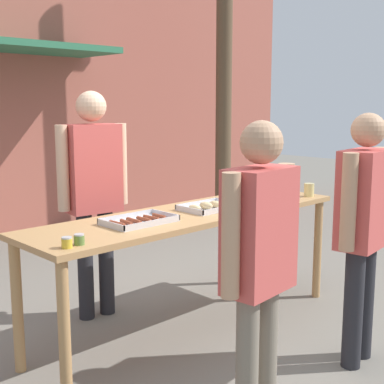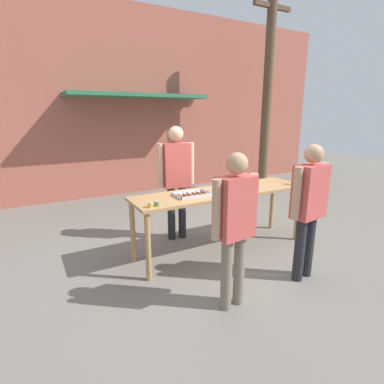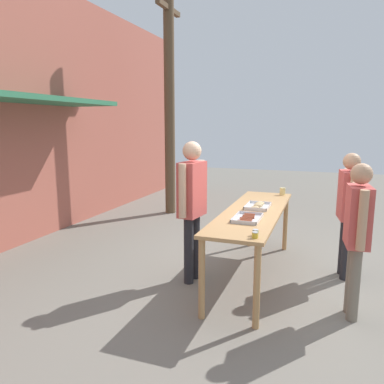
% 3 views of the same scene
% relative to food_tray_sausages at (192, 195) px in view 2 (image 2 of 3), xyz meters
% --- Properties ---
extents(ground_plane, '(24.00, 24.00, 0.00)m').
position_rel_food_tray_sausages_xyz_m(ground_plane, '(0.53, 0.02, -0.93)').
color(ground_plane, slate).
extents(building_facade_back, '(12.00, 1.11, 4.50)m').
position_rel_food_tray_sausages_xyz_m(building_facade_back, '(0.53, 4.00, 1.32)').
color(building_facade_back, '#A85647').
rests_on(building_facade_back, ground).
extents(serving_table, '(2.68, 0.71, 0.92)m').
position_rel_food_tray_sausages_xyz_m(serving_table, '(0.53, 0.02, -0.12)').
color(serving_table, tan).
rests_on(serving_table, ground).
extents(food_tray_sausages, '(0.48, 0.30, 0.04)m').
position_rel_food_tray_sausages_xyz_m(food_tray_sausages, '(0.00, 0.00, 0.00)').
color(food_tray_sausages, silver).
rests_on(food_tray_sausages, serving_table).
extents(food_tray_buns, '(0.45, 0.30, 0.06)m').
position_rel_food_tray_sausages_xyz_m(food_tray_buns, '(0.70, -0.00, 0.01)').
color(food_tray_buns, silver).
rests_on(food_tray_buns, serving_table).
extents(condiment_jar_mustard, '(0.06, 0.06, 0.06)m').
position_rel_food_tray_sausages_xyz_m(condiment_jar_mustard, '(-0.68, -0.22, 0.02)').
color(condiment_jar_mustard, gold).
rests_on(condiment_jar_mustard, serving_table).
extents(condiment_jar_ketchup, '(0.06, 0.06, 0.06)m').
position_rel_food_tray_sausages_xyz_m(condiment_jar_ketchup, '(-0.60, -0.21, 0.02)').
color(condiment_jar_ketchup, '#567A38').
rests_on(condiment_jar_ketchup, serving_table).
extents(beer_cup, '(0.09, 0.09, 0.12)m').
position_rel_food_tray_sausages_xyz_m(beer_cup, '(1.72, -0.21, 0.04)').
color(beer_cup, '#DBC67A').
rests_on(beer_cup, serving_table).
extents(person_server_behind_table, '(0.59, 0.28, 1.82)m').
position_rel_food_tray_sausages_xyz_m(person_server_behind_table, '(0.14, 0.74, 0.16)').
color(person_server_behind_table, '#232328').
rests_on(person_server_behind_table, ground).
extents(person_customer_holding_hotdog, '(0.57, 0.25, 1.64)m').
position_rel_food_tray_sausages_xyz_m(person_customer_holding_hotdog, '(-0.16, -1.17, 0.05)').
color(person_customer_holding_hotdog, '#756B5B').
rests_on(person_customer_holding_hotdog, ground).
extents(person_customer_with_cup, '(0.61, 0.28, 1.66)m').
position_rel_food_tray_sausages_xyz_m(person_customer_with_cup, '(0.95, -1.14, 0.06)').
color(person_customer_with_cup, '#232328').
rests_on(person_customer_with_cup, ground).
extents(utility_pole, '(1.10, 0.23, 5.04)m').
position_rel_food_tray_sausages_xyz_m(utility_pole, '(3.57, 2.52, 1.66)').
color(utility_pole, brown).
rests_on(utility_pole, ground).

